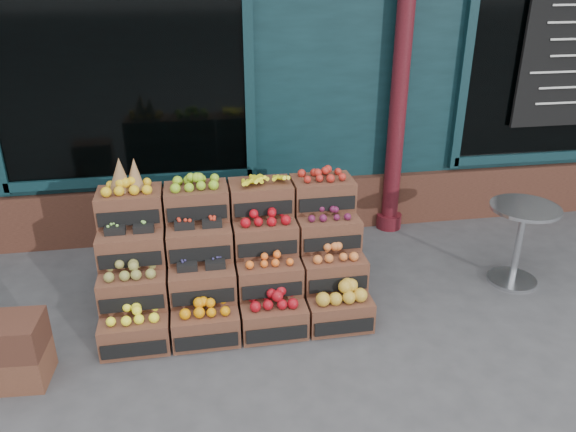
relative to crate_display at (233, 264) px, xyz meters
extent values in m
plane|color=#3F3F41|center=(0.67, -0.73, -0.42)|extent=(60.00, 60.00, 0.00)
cube|color=#0D272C|center=(0.67, 1.52, 1.08)|extent=(12.00, 0.12, 3.00)
cube|color=#44251B|center=(0.67, 1.45, -0.12)|extent=(12.00, 0.18, 0.60)
cube|color=black|center=(-0.93, 1.45, 1.33)|extent=(2.40, 0.06, 2.00)
cube|color=black|center=(3.87, 1.45, 1.33)|extent=(2.40, 0.06, 2.00)
cylinder|color=#4C1119|center=(1.87, 1.32, 1.18)|extent=(0.18, 0.18, 3.20)
cube|color=brown|center=(-0.82, -0.45, -0.29)|extent=(0.53, 0.37, 0.26)
cube|color=black|center=(-0.82, -0.64, -0.31)|extent=(0.49, 0.02, 0.12)
cube|color=#FFF72A|center=(-0.82, -0.45, -0.11)|extent=(0.43, 0.28, 0.09)
cube|color=brown|center=(-0.27, -0.44, -0.29)|extent=(0.53, 0.37, 0.26)
cube|color=black|center=(-0.27, -0.64, -0.31)|extent=(0.49, 0.02, 0.12)
cube|color=orange|center=(-0.27, -0.44, -0.11)|extent=(0.43, 0.28, 0.09)
cube|color=brown|center=(0.28, -0.44, -0.29)|extent=(0.53, 0.37, 0.26)
cube|color=black|center=(0.28, -0.63, -0.31)|extent=(0.49, 0.02, 0.12)
cube|color=maroon|center=(0.28, -0.44, -0.11)|extent=(0.43, 0.28, 0.10)
cube|color=brown|center=(0.83, -0.43, -0.29)|extent=(0.53, 0.37, 0.26)
cube|color=black|center=(0.83, -0.63, -0.31)|extent=(0.49, 0.02, 0.12)
cube|color=gold|center=(0.83, -0.43, -0.09)|extent=(0.43, 0.28, 0.12)
cube|color=brown|center=(-0.82, -0.22, -0.02)|extent=(0.53, 0.37, 0.26)
cube|color=black|center=(-0.82, -0.42, -0.05)|extent=(0.49, 0.02, 0.12)
cube|color=olive|center=(-0.82, -0.22, 0.15)|extent=(0.43, 0.28, 0.09)
cube|color=brown|center=(-0.27, -0.22, -0.02)|extent=(0.53, 0.37, 0.26)
cube|color=black|center=(-0.27, -0.41, -0.05)|extent=(0.49, 0.02, 0.12)
cube|color=navy|center=(-0.27, -0.22, 0.12)|extent=(0.43, 0.28, 0.03)
cube|color=brown|center=(0.28, -0.21, -0.02)|extent=(0.53, 0.37, 0.26)
cube|color=black|center=(0.28, -0.41, -0.05)|extent=(0.49, 0.02, 0.12)
cube|color=orange|center=(0.28, -0.21, 0.14)|extent=(0.43, 0.28, 0.07)
cube|color=brown|center=(0.83, -0.21, -0.02)|extent=(0.53, 0.37, 0.26)
cube|color=black|center=(0.83, -0.40, -0.05)|extent=(0.49, 0.02, 0.12)
cube|color=#D16B30|center=(0.83, -0.21, 0.15)|extent=(0.43, 0.28, 0.09)
cube|color=brown|center=(-0.82, 0.00, 0.24)|extent=(0.53, 0.37, 0.26)
cube|color=black|center=(-0.82, -0.19, 0.21)|extent=(0.49, 0.02, 0.12)
cube|color=#7EBE50|center=(-0.82, 0.00, 0.39)|extent=(0.43, 0.28, 0.03)
cube|color=brown|center=(-0.27, 0.01, 0.24)|extent=(0.53, 0.37, 0.26)
cube|color=black|center=(-0.27, -0.19, 0.21)|extent=(0.49, 0.02, 0.12)
cube|color=red|center=(-0.27, 0.01, 0.39)|extent=(0.43, 0.28, 0.04)
cube|color=brown|center=(0.28, 0.01, 0.24)|extent=(0.53, 0.37, 0.26)
cube|color=black|center=(0.28, -0.19, 0.21)|extent=(0.49, 0.02, 0.12)
cube|color=#A10A13|center=(0.28, 0.01, 0.42)|extent=(0.43, 0.28, 0.09)
cube|color=brown|center=(0.83, 0.01, 0.24)|extent=(0.53, 0.37, 0.26)
cube|color=black|center=(0.83, -0.18, 0.21)|extent=(0.49, 0.02, 0.12)
cube|color=#571535|center=(0.83, 0.01, 0.41)|extent=(0.43, 0.28, 0.07)
cube|color=brown|center=(-0.82, 0.22, 0.51)|extent=(0.53, 0.37, 0.26)
cube|color=black|center=(-0.82, 0.03, 0.48)|extent=(0.49, 0.02, 0.12)
cube|color=gold|center=(-0.82, 0.22, 0.68)|extent=(0.43, 0.28, 0.09)
cube|color=brown|center=(-0.27, 0.23, 0.51)|extent=(0.53, 0.37, 0.26)
cube|color=black|center=(-0.27, 0.03, 0.48)|extent=(0.49, 0.02, 0.12)
cube|color=#8ABE23|center=(-0.27, 0.23, 0.68)|extent=(0.43, 0.28, 0.09)
cube|color=brown|center=(0.28, 0.23, 0.51)|extent=(0.53, 0.37, 0.26)
cube|color=black|center=(0.28, 0.04, 0.48)|extent=(0.49, 0.02, 0.12)
cube|color=#F9F51D|center=(0.28, 0.23, 0.68)|extent=(0.43, 0.28, 0.08)
cube|color=brown|center=(0.83, 0.24, 0.51)|extent=(0.53, 0.37, 0.26)
cube|color=black|center=(0.83, 0.04, 0.48)|extent=(0.49, 0.02, 0.12)
cube|color=#B2231A|center=(0.83, 0.24, 0.68)|extent=(0.43, 0.28, 0.08)
cube|color=#44251B|center=(0.00, -0.22, -0.29)|extent=(2.18, 0.39, 0.26)
cube|color=#44251B|center=(0.00, 0.01, -0.16)|extent=(2.18, 0.39, 0.53)
cube|color=#44251B|center=(0.00, 0.23, -0.02)|extent=(2.18, 0.39, 0.79)
cone|color=olive|center=(-0.88, 0.22, 0.79)|extent=(0.18, 0.18, 0.31)
cone|color=olive|center=(-0.76, 0.27, 0.77)|extent=(0.16, 0.16, 0.26)
cube|color=brown|center=(-1.67, -0.72, -0.29)|extent=(0.54, 0.39, 0.26)
cube|color=#44251B|center=(-1.67, -0.72, -0.03)|extent=(0.54, 0.39, 0.26)
cylinder|color=silver|center=(2.64, -0.03, -0.41)|extent=(0.46, 0.46, 0.03)
cylinder|color=silver|center=(2.64, -0.03, -0.04)|extent=(0.06, 0.06, 0.75)
cylinder|color=silver|center=(2.64, -0.03, 0.35)|extent=(0.62, 0.62, 0.03)
imported|color=#1D6523|center=(-1.23, 1.98, 0.46)|extent=(0.69, 0.50, 1.77)
camera|label=1|loc=(-0.24, -4.23, 2.37)|focal=35.00mm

